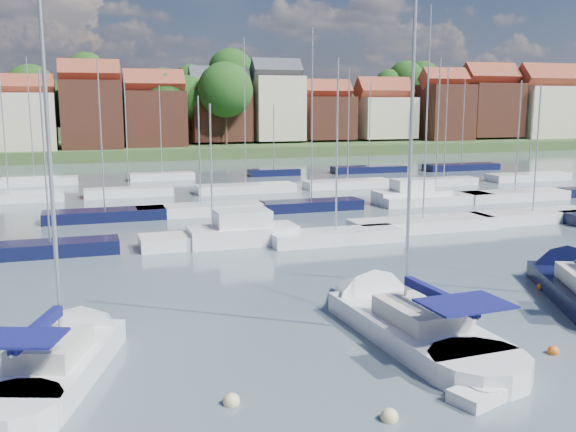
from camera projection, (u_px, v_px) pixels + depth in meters
name	position (u px, v px, depth m)	size (l,w,h in m)	color
ground	(247.00, 198.00, 62.09)	(260.00, 260.00, 0.00)	#475561
sailboat_left	(70.00, 353.00, 22.67)	(6.04, 10.90, 14.40)	silver
sailboat_centre	(390.00, 315.00, 26.74)	(4.18, 13.23, 17.66)	silver
sailboat_navy	(574.00, 283.00, 31.56)	(8.11, 12.98, 17.52)	black
tender	(486.00, 392.00, 19.97)	(2.72, 1.90, 0.54)	silver
buoy_a	(43.00, 429.00, 18.10)	(0.53, 0.53, 0.53)	beige
buoy_b	(389.00, 420.00, 18.61)	(0.53, 0.53, 0.53)	beige
buoy_c	(452.00, 364.00, 22.59)	(0.51, 0.51, 0.51)	#D85914
buoy_d	(553.00, 354.00, 23.53)	(0.42, 0.42, 0.42)	#D85914
buoy_e	(541.00, 289.00, 31.67)	(0.42, 0.42, 0.42)	#D85914
buoy_h	(232.00, 404.00, 19.59)	(0.52, 0.52, 0.52)	beige
marina_field	(281.00, 200.00, 58.03)	(79.62, 41.41, 15.93)	silver
far_shore_town	(159.00, 122.00, 148.87)	(212.46, 90.00, 22.27)	#364A25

